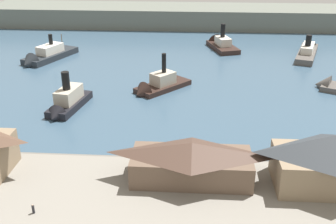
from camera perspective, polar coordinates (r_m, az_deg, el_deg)
name	(u,v)px	position (r m, az deg, el deg)	size (l,w,h in m)	color
ground_plane	(200,154)	(75.22, 4.50, -5.94)	(320.00, 320.00, 0.00)	#385166
seawall_edge	(200,162)	(71.87, 4.52, -7.04)	(110.00, 0.80, 1.00)	#666159
ferry_shed_customs_shed	(191,161)	(64.39, 3.33, -6.88)	(19.34, 8.40, 6.49)	brown
ferry_shed_east_terminal	(333,160)	(66.99, 22.23, -6.31)	(17.56, 9.88, 8.89)	#847056
pedestrian_at_waters_edge	(33,209)	(61.58, -18.46, -12.84)	(0.37, 0.37, 1.51)	#232328
ferry_departing_north	(157,86)	(103.59, -1.60, 3.71)	(15.38, 16.21, 11.49)	black
ferry_mid_harbor	(45,56)	(134.09, -16.95, 7.53)	(14.16, 22.07, 9.80)	#23282D
ferry_approaching_east	(220,44)	(144.44, 7.39, 9.50)	(11.41, 17.98, 10.97)	black
ferry_approaching_west	(308,50)	(142.34, 19.11, 8.20)	(12.29, 23.84, 8.92)	#514C47
ferry_outer_harbor	(67,102)	(94.94, -14.09, 1.34)	(7.46, 16.30, 10.40)	black
far_headland	(199,16)	(178.25, 4.44, 13.32)	(180.00, 24.00, 8.00)	#60665B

